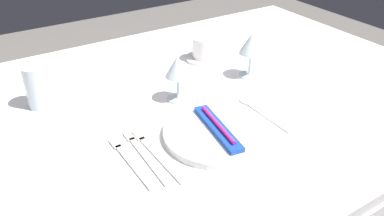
% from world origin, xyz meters
% --- Properties ---
extents(dining_table, '(1.80, 1.11, 0.74)m').
position_xyz_m(dining_table, '(0.00, 0.00, 0.66)').
color(dining_table, white).
rests_on(dining_table, ground).
extents(dinner_plate, '(0.27, 0.27, 0.02)m').
position_xyz_m(dinner_plate, '(0.03, -0.20, 0.75)').
color(dinner_plate, white).
rests_on(dinner_plate, dining_table).
extents(toothbrush_package, '(0.07, 0.21, 0.02)m').
position_xyz_m(toothbrush_package, '(0.03, -0.20, 0.77)').
color(toothbrush_package, blue).
rests_on(toothbrush_package, dinner_plate).
extents(fork_outer, '(0.02, 0.23, 0.00)m').
position_xyz_m(fork_outer, '(-0.13, -0.18, 0.74)').
color(fork_outer, beige).
rests_on(fork_outer, dining_table).
extents(fork_inner, '(0.02, 0.23, 0.00)m').
position_xyz_m(fork_inner, '(-0.16, -0.17, 0.74)').
color(fork_inner, beige).
rests_on(fork_inner, dining_table).
extents(fork_salad, '(0.02, 0.21, 0.00)m').
position_xyz_m(fork_salad, '(-0.19, -0.17, 0.74)').
color(fork_salad, beige).
rests_on(fork_salad, dining_table).
extents(spoon_soup, '(0.03, 0.20, 0.01)m').
position_xyz_m(spoon_soup, '(0.20, -0.16, 0.74)').
color(spoon_soup, beige).
rests_on(spoon_soup, dining_table).
extents(saucer_left, '(0.13, 0.13, 0.01)m').
position_xyz_m(saucer_left, '(0.26, 0.20, 0.74)').
color(saucer_left, white).
rests_on(saucer_left, dining_table).
extents(coffee_cup_left, '(0.10, 0.08, 0.07)m').
position_xyz_m(coffee_cup_left, '(0.26, 0.20, 0.79)').
color(coffee_cup_left, white).
rests_on(coffee_cup_left, saucer_left).
extents(wine_glass_centre, '(0.07, 0.07, 0.14)m').
position_xyz_m(wine_glass_centre, '(0.04, 0.01, 0.84)').
color(wine_glass_centre, silver).
rests_on(wine_glass_centre, dining_table).
extents(wine_glass_left, '(0.08, 0.08, 0.15)m').
position_xyz_m(wine_glass_left, '(0.31, 0.02, 0.85)').
color(wine_glass_left, silver).
rests_on(wine_glass_left, dining_table).
extents(drink_tumbler, '(0.07, 0.07, 0.12)m').
position_xyz_m(drink_tumbler, '(-0.30, 0.18, 0.79)').
color(drink_tumbler, silver).
rests_on(drink_tumbler, dining_table).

